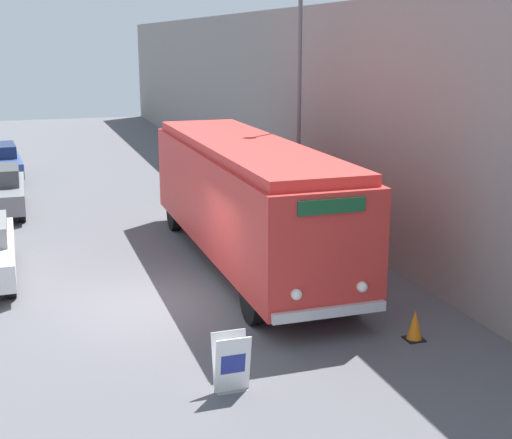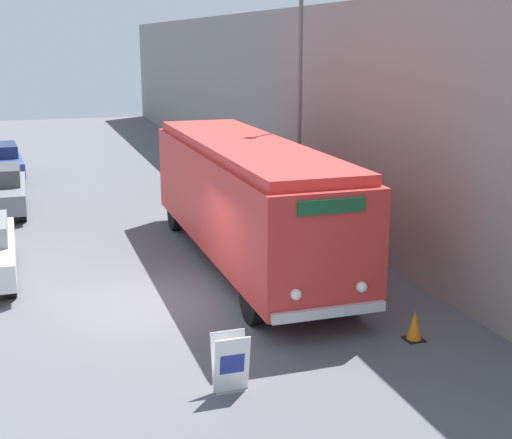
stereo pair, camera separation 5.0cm
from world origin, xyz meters
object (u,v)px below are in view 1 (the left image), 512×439
object	(u,v)px
streetlamp	(300,72)
traffic_cone	(415,325)
vintage_bus	(246,195)
sign_board	(231,364)

from	to	relation	value
streetlamp	traffic_cone	size ratio (longest dim) A/B	12.31
vintage_bus	streetlamp	distance (m)	4.32
sign_board	traffic_cone	distance (m)	4.12
vintage_bus	traffic_cone	size ratio (longest dim) A/B	17.39
sign_board	streetlamp	distance (m)	10.82
streetlamp	sign_board	bearing A→B (deg)	-117.87
vintage_bus	streetlamp	world-z (taller)	streetlamp
vintage_bus	sign_board	distance (m)	7.19
streetlamp	traffic_cone	xyz separation A→B (m)	(-0.61, -7.87, -4.55)
vintage_bus	traffic_cone	bearing A→B (deg)	-73.88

